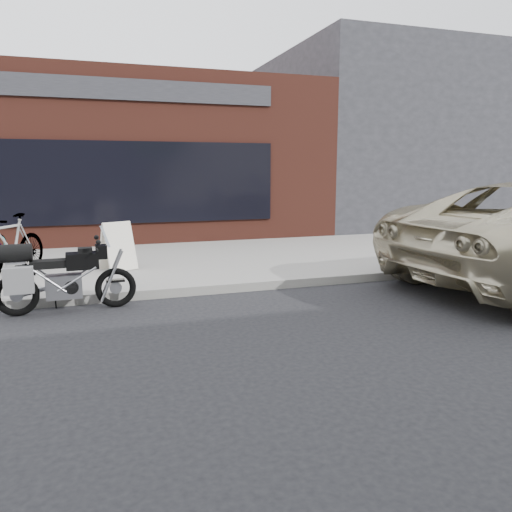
% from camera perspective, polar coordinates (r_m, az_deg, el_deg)
% --- Properties ---
extents(ground, '(120.00, 120.00, 0.00)m').
position_cam_1_polar(ground, '(4.56, 4.80, -16.48)').
color(ground, black).
rests_on(ground, ground).
extents(near_sidewalk, '(44.00, 6.00, 0.15)m').
position_cam_1_polar(near_sidewalk, '(11.04, -9.63, -0.42)').
color(near_sidewalk, gray).
rests_on(near_sidewalk, ground).
extents(storefront, '(14.00, 10.07, 4.50)m').
position_cam_1_polar(storefront, '(17.74, -19.92, 10.04)').
color(storefront, '#59271D').
rests_on(storefront, ground).
extents(neighbour_building, '(10.00, 10.00, 6.00)m').
position_cam_1_polar(neighbour_building, '(21.24, 15.15, 12.18)').
color(neighbour_building, '#27272C').
rests_on(neighbour_building, ground).
extents(motorcycle, '(1.93, 0.66, 1.22)m').
position_cam_1_polar(motorcycle, '(7.60, -21.78, -2.19)').
color(motorcycle, black).
rests_on(motorcycle, ground).
extents(bicycle_rear, '(1.36, 1.83, 1.09)m').
position_cam_1_polar(bicycle_rear, '(9.79, -26.26, 1.08)').
color(bicycle_rear, gray).
rests_on(bicycle_rear, near_sidewalk).
extents(sandwich_sign, '(0.73, 0.71, 0.90)m').
position_cam_1_polar(sandwich_sign, '(9.75, -15.57, 1.13)').
color(sandwich_sign, white).
rests_on(sandwich_sign, near_sidewalk).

